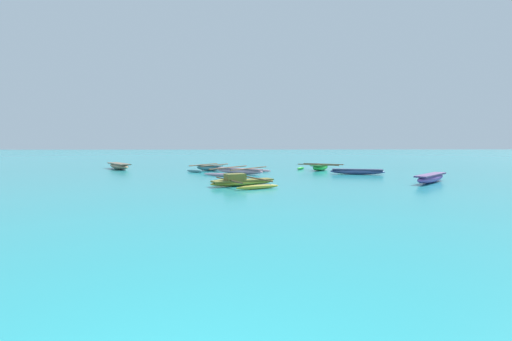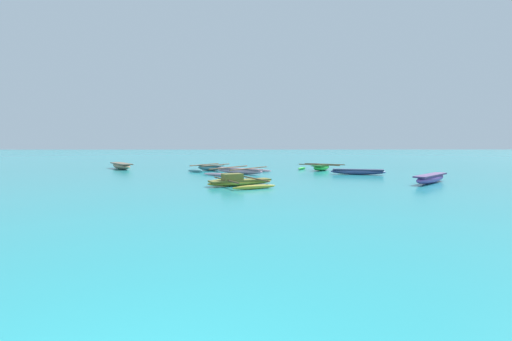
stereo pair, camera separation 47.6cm
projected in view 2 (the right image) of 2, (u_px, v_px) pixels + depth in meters
moored_boat_0 at (239, 171)px, 23.46m from camera, size 4.69×5.17×0.43m
moored_boat_1 at (358, 171)px, 22.85m from camera, size 3.59×1.42×0.36m
moored_boat_2 at (322, 167)px, 26.36m from camera, size 3.67×3.06×0.49m
moored_boat_3 at (121, 166)px, 27.92m from camera, size 3.04×3.74×0.48m
moored_boat_4 at (431, 178)px, 17.91m from camera, size 3.13×3.11×0.45m
moored_boat_5 at (239, 181)px, 16.86m from camera, size 3.41×3.97×0.60m
moored_boat_6 at (210, 168)px, 26.12m from camera, size 3.09×3.84×0.48m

